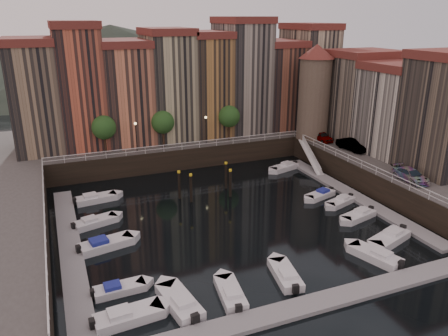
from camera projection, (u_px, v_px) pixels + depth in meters
name	position (u px, v px, depth m)	size (l,w,h in m)	color
ground	(226.00, 215.00, 47.53)	(200.00, 200.00, 0.00)	black
quay_far	(164.00, 142.00, 69.78)	(80.00, 20.00, 3.00)	black
quay_right	(436.00, 175.00, 55.24)	(20.00, 36.00, 3.00)	black
dock_left	(70.00, 246.00, 40.84)	(2.00, 28.00, 0.35)	gray
dock_right	(354.00, 196.00, 52.35)	(2.00, 28.00, 0.35)	gray
dock_near	(312.00, 304.00, 32.60)	(30.00, 2.00, 0.35)	gray
mountains	(102.00, 57.00, 141.75)	(145.00, 100.00, 18.00)	#2D382D
far_terrace	(187.00, 83.00, 65.65)	(48.70, 10.30, 17.50)	#877056
right_terrace	(402.00, 105.00, 57.12)	(9.30, 24.30, 14.00)	gray
corner_tower	(314.00, 91.00, 63.96)	(5.20, 5.20, 13.80)	#6B5B4C
promenade_trees	(167.00, 122.00, 60.80)	(21.20, 3.20, 5.20)	black
street_lamps	(172.00, 128.00, 60.28)	(10.36, 0.36, 4.18)	black
railings	(210.00, 169.00, 50.55)	(36.08, 34.04, 0.52)	white
gangway	(311.00, 155.00, 61.72)	(2.78, 8.32, 3.73)	white
mooring_pilings	(207.00, 183.00, 52.12)	(6.69, 3.02, 3.78)	black
boat_left_0	(127.00, 316.00, 30.93)	(5.25, 2.26, 1.19)	silver
boat_left_1	(118.00, 289.00, 34.17)	(4.24, 1.67, 0.97)	silver
boat_left_2	(105.00, 244.00, 40.72)	(5.36, 2.85, 1.20)	silver
boat_left_3	(95.00, 222.00, 45.19)	(4.82, 2.87, 1.08)	silver
boat_left_4	(95.00, 199.00, 50.96)	(5.04, 2.35, 1.13)	silver
boat_right_0	(390.00, 238.00, 41.86)	(5.29, 3.36, 1.19)	silver
boat_right_1	(359.00, 215.00, 46.73)	(4.63, 2.67, 1.04)	silver
boat_right_2	(341.00, 202.00, 50.27)	(4.27, 2.70, 0.96)	silver
boat_right_3	(321.00, 195.00, 52.20)	(4.38, 2.66, 0.98)	silver
boat_right_4	(285.00, 167.00, 61.59)	(4.78, 2.85, 1.07)	silver
boat_near_0	(180.00, 303.00, 32.42)	(2.65, 5.41, 1.21)	silver
boat_near_1	(231.00, 294.00, 33.55)	(2.25, 4.75, 1.07)	silver
boat_near_2	(286.00, 275.00, 35.92)	(2.50, 4.90, 1.10)	silver
boat_near_3	(376.00, 256.00, 38.77)	(3.16, 5.13, 1.15)	silver
car_a	(322.00, 137.00, 64.22)	(1.71, 4.25, 1.45)	gray
car_b	(352.00, 146.00, 59.73)	(1.65, 4.73, 1.56)	gray
car_c	(411.00, 176.00, 48.67)	(1.93, 4.74, 1.38)	gray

